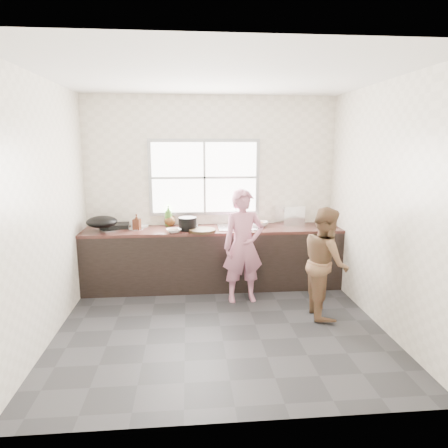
{
  "coord_description": "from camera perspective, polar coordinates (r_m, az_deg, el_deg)",
  "views": [
    {
      "loc": [
        -0.34,
        -4.19,
        2.04
      ],
      "look_at": [
        0.1,
        0.65,
        1.05
      ],
      "focal_mm": 32.0,
      "sensor_mm": 36.0,
      "label": 1
    }
  ],
  "objects": [
    {
      "name": "floor",
      "position": [
        4.68,
        -0.52,
        -14.42
      ],
      "size": [
        3.6,
        3.2,
        0.01
      ],
      "primitive_type": "cube",
      "color": "#2B2B2D",
      "rests_on": "ground"
    },
    {
      "name": "ceiling",
      "position": [
        4.26,
        -0.59,
        20.48
      ],
      "size": [
        3.6,
        3.2,
        0.01
      ],
      "primitive_type": "cube",
      "color": "silver",
      "rests_on": "wall_back"
    },
    {
      "name": "wall_back",
      "position": [
        5.85,
        -1.82,
        4.72
      ],
      "size": [
        3.6,
        0.01,
        2.7
      ],
      "primitive_type": "cube",
      "color": "silver",
      "rests_on": "ground"
    },
    {
      "name": "wall_left",
      "position": [
        4.5,
        -24.15,
        1.67
      ],
      "size": [
        0.01,
        3.2,
        2.7
      ],
      "primitive_type": "cube",
      "color": "beige",
      "rests_on": "ground"
    },
    {
      "name": "wall_right",
      "position": [
        4.76,
        21.67,
        2.35
      ],
      "size": [
        0.01,
        3.2,
        2.7
      ],
      "primitive_type": "cube",
      "color": "beige",
      "rests_on": "ground"
    },
    {
      "name": "wall_front",
      "position": [
        2.7,
        2.18,
        -3.3
      ],
      "size": [
        3.6,
        0.01,
        2.7
      ],
      "primitive_type": "cube",
      "color": "silver",
      "rests_on": "ground"
    },
    {
      "name": "cabinet",
      "position": [
        5.73,
        -1.58,
        -5.02
      ],
      "size": [
        3.6,
        0.62,
        0.82
      ],
      "primitive_type": "cube",
      "color": "black",
      "rests_on": "floor"
    },
    {
      "name": "countertop",
      "position": [
        5.62,
        -1.6,
        -0.82
      ],
      "size": [
        3.6,
        0.64,
        0.04
      ],
      "primitive_type": "cube",
      "color": "#391C17",
      "rests_on": "cabinet"
    },
    {
      "name": "sink",
      "position": [
        5.65,
        1.94,
        -0.5
      ],
      "size": [
        0.55,
        0.45,
        0.02
      ],
      "primitive_type": "cube",
      "color": "silver",
      "rests_on": "countertop"
    },
    {
      "name": "faucet",
      "position": [
        5.82,
        1.71,
        1.3
      ],
      "size": [
        0.02,
        0.02,
        0.3
      ],
      "primitive_type": "cylinder",
      "color": "silver",
      "rests_on": "countertop"
    },
    {
      "name": "window_frame",
      "position": [
        5.81,
        -2.82,
        6.65
      ],
      "size": [
        1.6,
        0.05,
        1.1
      ],
      "primitive_type": "cube",
      "color": "#9EA0A5",
      "rests_on": "wall_back"
    },
    {
      "name": "window_glazing",
      "position": [
        5.79,
        -2.81,
        6.63
      ],
      "size": [
        1.5,
        0.01,
        1.0
      ],
      "primitive_type": "cube",
      "color": "white",
      "rests_on": "window_frame"
    },
    {
      "name": "woman",
      "position": [
        5.16,
        2.76,
        -3.71
      ],
      "size": [
        0.53,
        0.38,
        1.37
      ],
      "primitive_type": "imported",
      "rotation": [
        0.0,
        0.0,
        0.11
      ],
      "color": "#C5768F",
      "rests_on": "floor"
    },
    {
      "name": "person_side",
      "position": [
        4.89,
        14.3,
        -5.29
      ],
      "size": [
        0.53,
        0.66,
        1.32
      ],
      "primitive_type": "imported",
      "rotation": [
        0.0,
        0.0,
        1.52
      ],
      "color": "brown",
      "rests_on": "floor"
    },
    {
      "name": "cutting_board",
      "position": [
        5.4,
        -3.11,
        -0.93
      ],
      "size": [
        0.44,
        0.44,
        0.04
      ],
      "primitive_type": "cylinder",
      "rotation": [
        0.0,
        0.0,
        -0.28
      ],
      "color": "black",
      "rests_on": "countertop"
    },
    {
      "name": "cleaver",
      "position": [
        5.58,
        -4.81,
        -0.28
      ],
      "size": [
        0.2,
        0.1,
        0.01
      ],
      "primitive_type": "cube",
      "rotation": [
        0.0,
        0.0,
        -0.0
      ],
      "color": "#A6A8AD",
      "rests_on": "cutting_board"
    },
    {
      "name": "bowl_mince",
      "position": [
        5.4,
        -7.22,
        -0.94
      ],
      "size": [
        0.24,
        0.24,
        0.05
      ],
      "primitive_type": "imported",
      "rotation": [
        0.0,
        0.0,
        0.3
      ],
      "color": "white",
      "rests_on": "countertop"
    },
    {
      "name": "bowl_crabs",
      "position": [
        5.77,
        5.15,
        -0.04
      ],
      "size": [
        0.23,
        0.23,
        0.06
      ],
      "primitive_type": "imported",
      "rotation": [
        0.0,
        0.0,
        -0.32
      ],
      "color": "silver",
      "rests_on": "countertop"
    },
    {
      "name": "bowl_held",
      "position": [
        5.69,
        4.58,
        -0.18
      ],
      "size": [
        0.23,
        0.23,
        0.06
      ],
      "primitive_type": "imported",
      "rotation": [
        0.0,
        0.0,
        -0.16
      ],
      "color": "silver",
      "rests_on": "countertop"
    },
    {
      "name": "black_pot",
      "position": [
        5.51,
        -5.23,
        0.04
      ],
      "size": [
        0.25,
        0.25,
        0.18
      ],
      "primitive_type": "cylinder",
      "rotation": [
        0.0,
        0.0,
        -0.03
      ],
      "color": "black",
      "rests_on": "countertop"
    },
    {
      "name": "plate_food",
      "position": [
        5.88,
        -11.92,
        -0.23
      ],
      "size": [
        0.27,
        0.27,
        0.02
      ],
      "primitive_type": "cylinder",
      "rotation": [
        0.0,
        0.0,
        0.14
      ],
      "color": "silver",
      "rests_on": "countertop"
    },
    {
      "name": "bottle_green",
      "position": [
        5.81,
        -7.94,
        1.23
      ],
      "size": [
        0.14,
        0.14,
        0.31
      ],
      "primitive_type": "imported",
      "rotation": [
        0.0,
        0.0,
        -0.22
      ],
      "color": "#417A28",
      "rests_on": "countertop"
    },
    {
      "name": "bottle_brown_tall",
      "position": [
        5.64,
        -12.36,
        0.2
      ],
      "size": [
        0.11,
        0.11,
        0.2
      ],
      "primitive_type": "imported",
      "rotation": [
        0.0,
        0.0,
        -0.21
      ],
      "color": "#401C10",
      "rests_on": "countertop"
    },
    {
      "name": "bottle_brown_short",
      "position": [
        5.82,
        -7.77,
        0.65
      ],
      "size": [
        0.18,
        0.18,
        0.19
      ],
      "primitive_type": "imported",
      "rotation": [
        0.0,
        0.0,
        0.26
      ],
      "color": "#513314",
      "rests_on": "countertop"
    },
    {
      "name": "glass_jar",
      "position": [
        5.82,
        -12.85,
        -0.03
      ],
      "size": [
        0.08,
        0.08,
        0.09
      ],
      "primitive_type": "cylinder",
      "rotation": [
        0.0,
        0.0,
        0.33
      ],
      "color": "white",
      "rests_on": "countertop"
    },
    {
      "name": "burner",
      "position": [
        5.91,
        -15.3,
        -0.14
      ],
      "size": [
        0.43,
        0.43,
        0.06
      ],
      "primitive_type": "cube",
      "rotation": [
        0.0,
        0.0,
        0.1
      ],
      "color": "black",
      "rests_on": "countertop"
    },
    {
      "name": "wok",
      "position": [
        5.62,
        -17.05,
        0.3
      ],
      "size": [
        0.48,
        0.48,
        0.15
      ],
      "primitive_type": "ellipsoid",
      "rotation": [
        0.0,
        0.0,
        -0.2
      ],
      "color": "black",
      "rests_on": "burner"
    },
    {
      "name": "dish_rack",
      "position": [
        5.99,
        9.4,
        1.31
      ],
      "size": [
        0.43,
        0.36,
        0.27
      ],
      "primitive_type": "cube",
      "rotation": [
        0.0,
        0.0,
        0.35
      ],
      "color": "white",
      "rests_on": "countertop"
    },
    {
      "name": "pot_lid_left",
      "position": [
        5.71,
        -15.9,
        -0.81
      ],
      "size": [
        0.33,
        0.33,
        0.01
      ],
      "primitive_type": "cylinder",
      "rotation": [
        0.0,
        0.0,
        -0.42
      ],
      "color": "#BABCC2",
      "rests_on": "countertop"
    },
    {
      "name": "pot_lid_right",
      "position": [
        5.71,
        -12.45,
        -0.64
      ],
      "size": [
        0.29,
        0.29,
        0.01
      ],
      "primitive_type": "cylinder",
      "rotation": [
        0.0,
        0.0,
        0.34
      ],
      "color": "silver",
      "rests_on": "countertop"
    }
  ]
}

